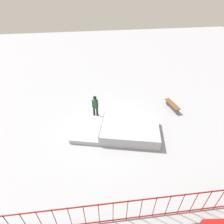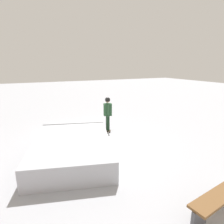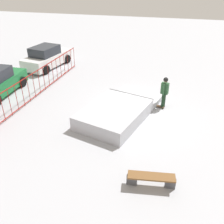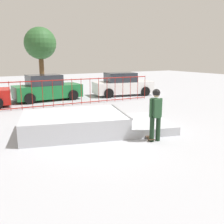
{
  "view_description": "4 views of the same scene",
  "coord_description": "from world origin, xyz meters",
  "px_view_note": "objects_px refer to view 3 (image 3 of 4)",
  "views": [
    {
      "loc": [
        1.42,
        9.29,
        7.98
      ],
      "look_at": [
        -0.19,
        -0.42,
        0.9
      ],
      "focal_mm": 28.91,
      "sensor_mm": 36.0,
      "label": 1
    },
    {
      "loc": [
        -7.16,
        2.23,
        3.24
      ],
      "look_at": [
        0.76,
        -1.48,
        1.0
      ],
      "focal_mm": 29.83,
      "sensor_mm": 36.0,
      "label": 2
    },
    {
      "loc": [
        -11.42,
        -1.58,
        6.51
      ],
      "look_at": [
        -1.34,
        0.98,
        0.6
      ],
      "focal_mm": 40.37,
      "sensor_mm": 36.0,
      "label": 3
    },
    {
      "loc": [
        -4.37,
        -7.54,
        2.75
      ],
      "look_at": [
        -0.18,
        -0.28,
        0.9
      ],
      "focal_mm": 40.94,
      "sensor_mm": 36.0,
      "label": 4
    }
  ],
  "objects_px": {
    "skate_ramp": "(119,111)",
    "park_bench": "(151,178)",
    "parked_car_white": "(47,57)",
    "skateboard": "(157,106)",
    "skater": "(165,90)"
  },
  "relations": [
    {
      "from": "parked_car_white",
      "to": "skateboard",
      "type": "bearing_deg",
      "value": -106.63
    },
    {
      "from": "skate_ramp",
      "to": "parked_car_white",
      "type": "relative_size",
      "value": 1.36
    },
    {
      "from": "skate_ramp",
      "to": "park_bench",
      "type": "relative_size",
      "value": 3.58
    },
    {
      "from": "skate_ramp",
      "to": "parked_car_white",
      "type": "xyz_separation_m",
      "value": [
        5.93,
        6.92,
        0.41
      ]
    },
    {
      "from": "skateboard",
      "to": "park_bench",
      "type": "xyz_separation_m",
      "value": [
        -5.84,
        -0.33,
        0.28
      ]
    },
    {
      "from": "skate_ramp",
      "to": "parked_car_white",
      "type": "distance_m",
      "value": 9.12
    },
    {
      "from": "skater",
      "to": "skateboard",
      "type": "bearing_deg",
      "value": -159.7
    },
    {
      "from": "skateboard",
      "to": "park_bench",
      "type": "distance_m",
      "value": 5.86
    },
    {
      "from": "skate_ramp",
      "to": "skateboard",
      "type": "xyz_separation_m",
      "value": [
        1.48,
        -1.8,
        -0.24
      ]
    },
    {
      "from": "park_bench",
      "to": "parked_car_white",
      "type": "relative_size",
      "value": 0.38
    },
    {
      "from": "skateboard",
      "to": "park_bench",
      "type": "bearing_deg",
      "value": -66.22
    },
    {
      "from": "skate_ramp",
      "to": "park_bench",
      "type": "bearing_deg",
      "value": -138.43
    },
    {
      "from": "skate_ramp",
      "to": "park_bench",
      "type": "distance_m",
      "value": 4.85
    },
    {
      "from": "skater",
      "to": "skateboard",
      "type": "xyz_separation_m",
      "value": [
        -0.03,
        0.3,
        -0.93
      ]
    },
    {
      "from": "skater",
      "to": "park_bench",
      "type": "height_order",
      "value": "skater"
    }
  ]
}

